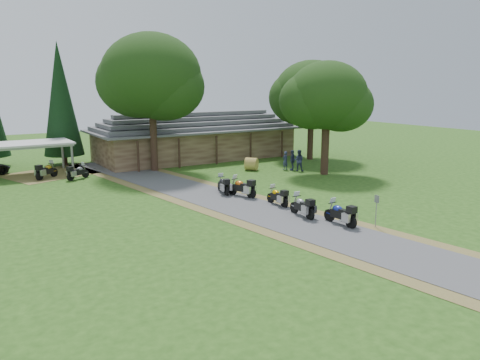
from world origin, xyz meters
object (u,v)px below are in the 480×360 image
motorcycle_carport_a (47,170)px  motorcycle_carport_b (78,171)px  carport (32,159)px  hay_bale (251,164)px  motorcycle_row_b (302,205)px  lodge (196,135)px  motorcycle_row_a (340,213)px  motorcycle_row_e (223,184)px  motorcycle_row_d (242,186)px  motorcycle_row_c (277,196)px

motorcycle_carport_a → motorcycle_carport_b: motorcycle_carport_a is taller
carport → hay_bale: 19.16m
motorcycle_row_b → hay_bale: bearing=-18.1°
lodge → motorcycle_carport_a: (-15.51, -3.26, -1.73)m
motorcycle_carport_b → hay_bale: size_ratio=1.66×
hay_bale → motorcycle_row_a: bearing=-107.1°
motorcycle_row_e → motorcycle_row_d: bearing=-146.3°
carport → motorcycle_row_a: (12.09, -25.05, -0.71)m
motorcycle_row_c → motorcycle_carport_b: size_ratio=0.97×
motorcycle_carport_a → hay_bale: motorcycle_carport_a is taller
motorcycle_carport_a → carport: bearing=68.4°
motorcycle_row_b → motorcycle_row_e: size_ratio=1.02×
motorcycle_row_c → motorcycle_carport_a: size_ratio=0.89×
motorcycle_row_b → motorcycle_row_d: 6.14m
motorcycle_row_a → hay_bale: (5.14, 16.71, -0.13)m
lodge → carport: lodge is taller
motorcycle_row_d → carport: bearing=14.7°
carport → motorcycle_row_b: bearing=-64.0°
motorcycle_row_a → motorcycle_carport_a: 25.30m
carport → motorcycle_carport_b: carport is taller
motorcycle_row_e → carport: bearing=47.2°
motorcycle_row_e → motorcycle_carport_b: 13.21m
motorcycle_carport_b → hay_bale: (14.40, -4.20, -0.08)m
carport → motorcycle_row_a: bearing=-64.8°
carport → motorcycle_row_c: (11.71, -19.71, -0.77)m
motorcycle_row_b → motorcycle_row_e: motorcycle_row_b is taller
lodge → motorcycle_carport_a: lodge is taller
motorcycle_row_e → hay_bale: 9.51m
motorcycle_row_b → motorcycle_row_d: size_ratio=0.94×
motorcycle_carport_b → hay_bale: motorcycle_carport_b is taller
motorcycle_row_e → motorcycle_carport_a: 15.82m
motorcycle_row_e → motorcycle_carport_a: motorcycle_carport_a is taller
motorcycle_row_d → motorcycle_carport_a: bearing=17.3°
motorcycle_row_a → motorcycle_row_e: (-1.69, 10.09, -0.03)m
motorcycle_row_b → hay_bale: size_ratio=1.75×
motorcycle_row_c → carport: bearing=30.5°
motorcycle_row_d → motorcycle_row_e: (-0.60, 1.54, -0.05)m
motorcycle_row_c → motorcycle_row_b: bearing=172.9°
hay_bale → motorcycle_row_e: bearing=-135.9°
motorcycle_carport_a → hay_bale: size_ratio=1.81×
lodge → carport: size_ratio=3.28×
lodge → motorcycle_row_c: lodge is taller
carport → motorcycle_row_e: (10.40, -14.96, -0.73)m
motorcycle_row_a → motorcycle_carport_b: 22.88m
lodge → motorcycle_row_a: 26.23m
motorcycle_row_a → motorcycle_row_b: motorcycle_row_a is taller
carport → motorcycle_row_e: bearing=-55.8°
motorcycle_row_c → motorcycle_carport_b: (-8.89, 15.58, 0.02)m
motorcycle_row_a → motorcycle_row_c: 5.35m
motorcycle_row_a → hay_bale: bearing=-19.6°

